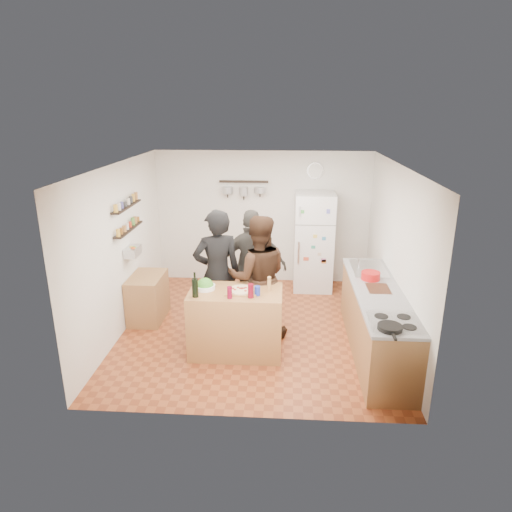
# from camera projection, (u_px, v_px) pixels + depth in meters

# --- Properties ---
(room_shell) EXTENTS (4.20, 4.20, 4.20)m
(room_shell) POSITION_uv_depth(u_px,v_px,m) (257.00, 244.00, 7.01)
(room_shell) COLOR brown
(room_shell) RESTS_ON ground
(prep_island) EXTENTS (1.25, 0.72, 0.91)m
(prep_island) POSITION_uv_depth(u_px,v_px,m) (236.00, 322.00, 6.25)
(prep_island) COLOR olive
(prep_island) RESTS_ON floor
(pizza_board) EXTENTS (0.42, 0.34, 0.02)m
(pizza_board) POSITION_uv_depth(u_px,v_px,m) (241.00, 291.00, 6.08)
(pizza_board) COLOR olive
(pizza_board) RESTS_ON prep_island
(pizza) EXTENTS (0.34, 0.34, 0.02)m
(pizza) POSITION_uv_depth(u_px,v_px,m) (241.00, 290.00, 6.07)
(pizza) COLOR #CBAF85
(pizza) RESTS_ON pizza_board
(salad_bowl) EXTENTS (0.28, 0.28, 0.06)m
(salad_bowl) POSITION_uv_depth(u_px,v_px,m) (205.00, 287.00, 6.17)
(salad_bowl) COLOR white
(salad_bowl) RESTS_ON prep_island
(wine_bottle) EXTENTS (0.08, 0.08, 0.25)m
(wine_bottle) POSITION_uv_depth(u_px,v_px,m) (195.00, 288.00, 5.89)
(wine_bottle) COLOR black
(wine_bottle) RESTS_ON prep_island
(wine_glass_near) EXTENTS (0.07, 0.07, 0.16)m
(wine_glass_near) POSITION_uv_depth(u_px,v_px,m) (230.00, 293.00, 5.86)
(wine_glass_near) COLOR maroon
(wine_glass_near) RESTS_ON prep_island
(wine_glass_far) EXTENTS (0.08, 0.08, 0.19)m
(wine_glass_far) POSITION_uv_depth(u_px,v_px,m) (251.00, 291.00, 5.87)
(wine_glass_far) COLOR #5B0715
(wine_glass_far) RESTS_ON prep_island
(pepper_mill) EXTENTS (0.05, 0.05, 0.16)m
(pepper_mill) POSITION_uv_depth(u_px,v_px,m) (269.00, 285.00, 6.10)
(pepper_mill) COLOR #AC7E48
(pepper_mill) RESTS_ON prep_island
(salt_canister) EXTENTS (0.08, 0.08, 0.12)m
(salt_canister) POSITION_uv_depth(u_px,v_px,m) (257.00, 291.00, 5.95)
(salt_canister) COLOR navy
(salt_canister) RESTS_ON prep_island
(person_left) EXTENTS (0.81, 0.67, 1.91)m
(person_left) POSITION_uv_depth(u_px,v_px,m) (217.00, 274.00, 6.61)
(person_left) COLOR black
(person_left) RESTS_ON floor
(person_center) EXTENTS (0.96, 0.79, 1.83)m
(person_center) POSITION_uv_depth(u_px,v_px,m) (258.00, 277.00, 6.58)
(person_center) COLOR black
(person_center) RESTS_ON floor
(person_back) EXTENTS (1.06, 0.45, 1.80)m
(person_back) POSITION_uv_depth(u_px,v_px,m) (252.00, 267.00, 7.06)
(person_back) COLOR #2C2A27
(person_back) RESTS_ON floor
(counter_run) EXTENTS (0.63, 2.63, 0.90)m
(counter_run) POSITION_uv_depth(u_px,v_px,m) (376.00, 322.00, 6.26)
(counter_run) COLOR #9E7042
(counter_run) RESTS_ON floor
(stove_top) EXTENTS (0.60, 0.62, 0.02)m
(stove_top) POSITION_uv_depth(u_px,v_px,m) (395.00, 323.00, 5.22)
(stove_top) COLOR white
(stove_top) RESTS_ON counter_run
(skillet) EXTENTS (0.27, 0.27, 0.05)m
(skillet) POSITION_uv_depth(u_px,v_px,m) (390.00, 327.00, 5.03)
(skillet) COLOR black
(skillet) RESTS_ON stove_top
(sink) EXTENTS (0.50, 0.80, 0.03)m
(sink) POSITION_uv_depth(u_px,v_px,m) (368.00, 269.00, 6.92)
(sink) COLOR silver
(sink) RESTS_ON counter_run
(cutting_board) EXTENTS (0.30, 0.40, 0.02)m
(cutting_board) POSITION_uv_depth(u_px,v_px,m) (378.00, 289.00, 6.17)
(cutting_board) COLOR brown
(cutting_board) RESTS_ON counter_run
(red_bowl) EXTENTS (0.26, 0.26, 0.11)m
(red_bowl) POSITION_uv_depth(u_px,v_px,m) (371.00, 276.00, 6.47)
(red_bowl) COLOR red
(red_bowl) RESTS_ON counter_run
(fridge) EXTENTS (0.70, 0.68, 1.80)m
(fridge) POSITION_uv_depth(u_px,v_px,m) (314.00, 242.00, 8.35)
(fridge) COLOR white
(fridge) RESTS_ON floor
(wall_clock) EXTENTS (0.30, 0.03, 0.30)m
(wall_clock) POSITION_uv_depth(u_px,v_px,m) (315.00, 171.00, 8.27)
(wall_clock) COLOR silver
(wall_clock) RESTS_ON back_wall
(spice_shelf_lower) EXTENTS (0.12, 1.00, 0.02)m
(spice_shelf_lower) POSITION_uv_depth(u_px,v_px,m) (129.00, 229.00, 6.87)
(spice_shelf_lower) COLOR black
(spice_shelf_lower) RESTS_ON left_wall
(spice_shelf_upper) EXTENTS (0.12, 1.00, 0.02)m
(spice_shelf_upper) POSITION_uv_depth(u_px,v_px,m) (127.00, 206.00, 6.76)
(spice_shelf_upper) COLOR black
(spice_shelf_upper) RESTS_ON left_wall
(produce_basket) EXTENTS (0.18, 0.35, 0.14)m
(produce_basket) POSITION_uv_depth(u_px,v_px,m) (133.00, 251.00, 6.98)
(produce_basket) COLOR silver
(produce_basket) RESTS_ON left_wall
(side_table) EXTENTS (0.50, 0.80, 0.73)m
(side_table) POSITION_uv_depth(u_px,v_px,m) (148.00, 297.00, 7.26)
(side_table) COLOR #AB7B47
(side_table) RESTS_ON floor
(pot_rack) EXTENTS (0.90, 0.04, 0.04)m
(pot_rack) POSITION_uv_depth(u_px,v_px,m) (244.00, 182.00, 8.33)
(pot_rack) COLOR black
(pot_rack) RESTS_ON back_wall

